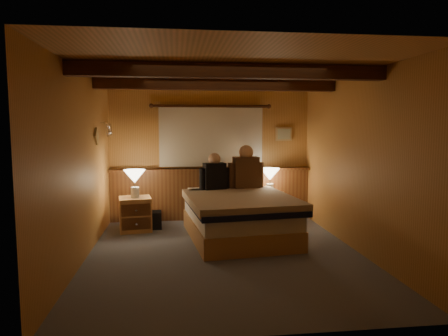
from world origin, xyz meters
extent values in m
plane|color=#525862|center=(0.00, 0.00, 0.00)|extent=(4.20, 4.20, 0.00)
plane|color=#CA8A4C|center=(0.00, 0.00, 2.40)|extent=(4.20, 4.20, 0.00)
plane|color=#BC8443|center=(0.00, 2.10, 1.20)|extent=(3.60, 0.00, 3.60)
plane|color=#BC8443|center=(-1.80, 0.00, 1.20)|extent=(0.00, 4.20, 4.20)
plane|color=#BC8443|center=(1.80, 0.00, 1.20)|extent=(0.00, 4.20, 4.20)
plane|color=#BC8443|center=(0.00, -2.10, 1.20)|extent=(3.60, 0.00, 3.60)
cube|color=brown|center=(0.00, 2.04, 0.45)|extent=(3.60, 0.12, 0.90)
cube|color=brown|center=(0.00, 1.98, 0.92)|extent=(3.60, 0.22, 0.04)
cylinder|color=#452411|center=(0.00, 2.02, 2.05)|extent=(2.10, 0.05, 0.05)
sphere|color=#452411|center=(-1.05, 2.02, 2.05)|extent=(0.08, 0.08, 0.08)
sphere|color=#452411|center=(1.05, 2.02, 2.05)|extent=(0.08, 0.08, 0.08)
cube|color=beige|center=(0.00, 2.03, 1.50)|extent=(1.85, 0.08, 1.05)
cube|color=#452411|center=(0.00, -0.60, 2.31)|extent=(3.60, 0.15, 0.16)
cube|color=#452411|center=(0.00, 0.90, 2.31)|extent=(3.60, 0.15, 0.16)
cylinder|color=silver|center=(-1.74, 1.60, 1.75)|extent=(0.03, 0.55, 0.03)
torus|color=silver|center=(-1.71, 1.45, 1.63)|extent=(0.01, 0.21, 0.21)
torus|color=silver|center=(-1.71, 1.68, 1.63)|extent=(0.01, 0.21, 0.21)
cube|color=tan|center=(1.35, 2.08, 1.55)|extent=(0.30, 0.03, 0.25)
cube|color=beige|center=(1.35, 2.06, 1.55)|extent=(0.24, 0.01, 0.19)
cube|color=tan|center=(0.30, 0.76, 0.14)|extent=(1.62, 2.04, 0.28)
cube|color=silver|center=(0.30, 0.76, 0.40)|extent=(1.58, 2.00, 0.23)
cube|color=black|center=(0.32, 0.53, 0.54)|extent=(1.64, 1.67, 0.08)
cube|color=#D39691|center=(0.31, 0.65, 0.61)|extent=(1.70, 1.86, 0.11)
cube|color=silver|center=(-0.14, 1.45, 0.59)|extent=(0.60, 0.38, 0.15)
cube|color=silver|center=(0.57, 1.54, 0.59)|extent=(0.60, 0.38, 0.15)
cube|color=tan|center=(-1.30, 1.38, 0.27)|extent=(0.56, 0.52, 0.55)
cube|color=brown|center=(-1.27, 1.17, 0.38)|extent=(0.45, 0.09, 0.19)
cube|color=brown|center=(-1.27, 1.17, 0.16)|extent=(0.45, 0.09, 0.19)
cylinder|color=silver|center=(-1.27, 1.17, 0.38)|extent=(0.03, 0.03, 0.03)
cylinder|color=silver|center=(-1.27, 1.17, 0.16)|extent=(0.03, 0.03, 0.03)
cube|color=tan|center=(1.06, 1.77, 0.25)|extent=(0.54, 0.50, 0.51)
cube|color=brown|center=(1.02, 1.57, 0.35)|extent=(0.41, 0.11, 0.18)
cube|color=brown|center=(1.02, 1.57, 0.15)|extent=(0.41, 0.11, 0.18)
cylinder|color=silver|center=(1.02, 1.57, 0.35)|extent=(0.04, 0.04, 0.03)
cylinder|color=silver|center=(1.02, 1.57, 0.15)|extent=(0.04, 0.04, 0.03)
cylinder|color=silver|center=(-1.30, 1.36, 0.63)|extent=(0.13, 0.13, 0.17)
cylinder|color=silver|center=(-1.30, 1.36, 0.75)|extent=(0.02, 0.02, 0.10)
cone|color=beige|center=(-1.30, 1.36, 0.89)|extent=(0.35, 0.35, 0.21)
cylinder|color=silver|center=(1.02, 1.74, 0.59)|extent=(0.13, 0.13, 0.17)
cylinder|color=silver|center=(1.02, 1.74, 0.71)|extent=(0.02, 0.02, 0.10)
cone|color=beige|center=(1.02, 1.74, 0.85)|extent=(0.34, 0.34, 0.21)
cube|color=black|center=(-0.01, 1.37, 0.86)|extent=(0.39, 0.27, 0.46)
cylinder|color=black|center=(-0.20, 1.32, 0.83)|extent=(0.11, 0.11, 0.37)
cylinder|color=black|center=(0.19, 1.41, 0.83)|extent=(0.11, 0.11, 0.37)
sphere|color=#D8A682|center=(-0.01, 1.37, 1.16)|extent=(0.20, 0.20, 0.20)
cube|color=#4E321F|center=(0.54, 1.47, 0.91)|extent=(0.44, 0.28, 0.55)
cylinder|color=#4E321F|center=(0.30, 1.45, 0.86)|extent=(0.13, 0.13, 0.44)
cylinder|color=#4E321F|center=(0.78, 1.49, 0.86)|extent=(0.13, 0.13, 0.44)
sphere|color=#D8A682|center=(0.54, 1.47, 1.26)|extent=(0.24, 0.24, 0.24)
cube|color=black|center=(-1.12, 1.50, 0.14)|extent=(0.48, 0.30, 0.28)
cylinder|color=black|center=(-1.12, 1.50, 0.30)|extent=(0.09, 0.28, 0.07)
camera|label=1|loc=(-0.63, -5.11, 1.70)|focal=32.00mm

